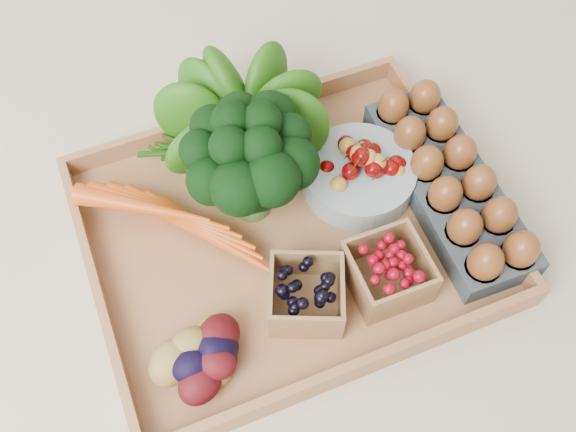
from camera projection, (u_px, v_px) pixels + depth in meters
name	position (u px, v px, depth m)	size (l,w,h in m)	color
ground	(288.00, 238.00, 0.92)	(4.00, 4.00, 0.00)	beige
tray	(288.00, 235.00, 0.92)	(0.55, 0.45, 0.01)	#AA7347
carrots	(190.00, 222.00, 0.89)	(0.21, 0.15, 0.05)	#DA4C11
lettuce	(242.00, 113.00, 0.92)	(0.16, 0.16, 0.16)	#23510C
broccoli	(250.00, 179.00, 0.87)	(0.18, 0.18, 0.14)	black
cherry_bowl	(359.00, 176.00, 0.93)	(0.16, 0.16, 0.04)	#8C9EA5
egg_carton	(448.00, 186.00, 0.93)	(0.12, 0.33, 0.04)	#394249
potatoes	(203.00, 353.00, 0.78)	(0.13, 0.13, 0.08)	#400A0E
punnet_blackberry	(306.00, 295.00, 0.83)	(0.10, 0.10, 0.07)	black
punnet_raspberry	(388.00, 272.00, 0.84)	(0.10, 0.10, 0.07)	maroon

